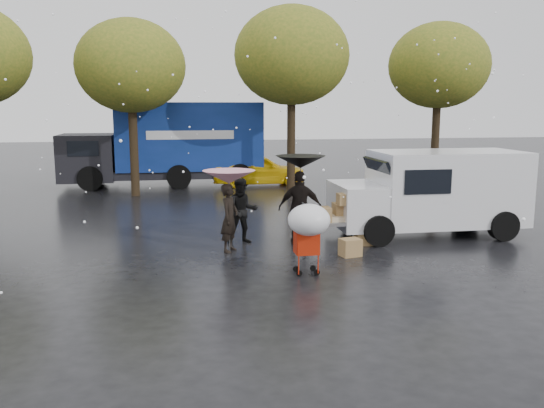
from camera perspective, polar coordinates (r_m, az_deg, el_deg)
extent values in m
plane|color=black|center=(12.71, -0.16, -5.63)|extent=(90.00, 90.00, 0.00)
imported|color=black|center=(13.36, -4.24, -1.38)|extent=(0.60, 0.69, 1.60)
imported|color=black|center=(14.19, -2.96, -0.69)|extent=(0.79, 0.62, 1.61)
imported|color=black|center=(14.05, 2.80, -0.38)|extent=(1.11, 0.59, 1.81)
cylinder|color=#4C4C4C|center=(13.35, -4.24, -1.05)|extent=(0.02, 0.02, 1.75)
cone|color=#ED6185|center=(13.21, -4.29, 2.69)|extent=(1.21, 1.21, 0.30)
sphere|color=#4C4C4C|center=(13.21, -4.29, 2.82)|extent=(0.06, 0.06, 0.06)
cylinder|color=#4C4C4C|center=(14.03, 2.81, 0.07)|extent=(0.02, 0.02, 2.03)
cone|color=black|center=(13.90, 2.84, 4.19)|extent=(1.21, 1.21, 0.30)
sphere|color=#4C4C4C|center=(13.90, 2.84, 4.31)|extent=(0.06, 0.06, 0.06)
cube|color=slate|center=(14.19, 5.94, -1.77)|extent=(1.50, 0.80, 0.08)
cylinder|color=slate|center=(13.96, 2.99, -0.88)|extent=(0.04, 0.04, 0.60)
cube|color=olive|center=(14.33, 7.20, -0.70)|extent=(0.55, 0.45, 0.40)
cube|color=olive|center=(13.97, 4.88, -1.04)|extent=(0.45, 0.40, 0.35)
cube|color=olive|center=(14.03, 7.33, 0.47)|extent=(0.40, 0.35, 0.28)
cube|color=#C8A98A|center=(14.18, 6.14, -1.37)|extent=(0.90, 0.55, 0.12)
cylinder|color=black|center=(13.84, 3.86, -4.03)|extent=(0.16, 0.05, 0.16)
cylinder|color=black|center=(14.45, 3.27, -3.44)|extent=(0.16, 0.05, 0.16)
cylinder|color=black|center=(14.16, 8.60, -3.80)|extent=(0.16, 0.05, 0.16)
cylinder|color=black|center=(14.75, 7.82, -3.23)|extent=(0.16, 0.05, 0.16)
cube|color=red|center=(11.61, 3.44, -3.82)|extent=(0.47, 0.41, 0.45)
cylinder|color=red|center=(11.35, 3.67, -2.22)|extent=(0.42, 0.02, 0.02)
cylinder|color=#4C4C4C|center=(11.36, 3.67, -2.57)|extent=(0.02, 0.02, 0.60)
ellipsoid|color=white|center=(11.32, 3.68, -1.58)|extent=(0.84, 0.84, 0.63)
cylinder|color=black|center=(11.57, 2.71, -6.88)|extent=(0.12, 0.04, 0.12)
cylinder|color=black|center=(11.87, 2.38, -6.45)|extent=(0.12, 0.04, 0.12)
cylinder|color=black|center=(11.65, 4.46, -6.78)|extent=(0.12, 0.04, 0.12)
cylinder|color=black|center=(11.95, 4.08, -6.35)|extent=(0.12, 0.04, 0.12)
cube|color=white|center=(15.75, 16.93, 1.58)|extent=(3.80, 2.00, 1.90)
cube|color=white|center=(14.90, 8.57, -0.11)|extent=(1.20, 1.95, 1.10)
cube|color=black|center=(14.96, 10.65, 3.16)|extent=(0.37, 1.70, 0.67)
cube|color=slate|center=(14.81, 6.50, -1.69)|extent=(0.12, 1.90, 0.25)
cylinder|color=black|center=(14.17, 10.48, -2.60)|extent=(0.76, 0.28, 0.76)
cylinder|color=black|center=(15.93, 8.14, -1.18)|extent=(0.76, 0.28, 0.76)
cylinder|color=black|center=(15.61, 21.94, -2.02)|extent=(0.76, 0.28, 0.76)
cylinder|color=black|center=(17.22, 18.66, -0.78)|extent=(0.76, 0.28, 0.76)
cube|color=navy|center=(24.81, -8.17, 6.70)|extent=(6.00, 2.50, 2.80)
cube|color=black|center=(25.10, -17.78, 4.43)|extent=(2.20, 2.40, 1.90)
cube|color=black|center=(24.93, -10.38, 3.08)|extent=(8.00, 2.30, 0.35)
cube|color=white|center=(23.54, -8.09, 6.79)|extent=(3.50, 0.03, 0.35)
cylinder|color=black|center=(24.02, -17.59, 2.41)|extent=(1.00, 0.30, 1.00)
cylinder|color=black|center=(26.28, -16.92, 3.04)|extent=(1.00, 0.30, 1.00)
cylinder|color=black|center=(23.94, -3.20, 2.83)|extent=(1.00, 0.30, 1.00)
cylinder|color=black|center=(26.21, -3.78, 3.42)|extent=(1.00, 0.30, 1.00)
cube|color=olive|center=(13.17, 7.76, -4.28)|extent=(0.51, 0.44, 0.40)
cube|color=olive|center=(14.27, 9.15, -3.34)|extent=(0.45, 0.36, 0.34)
imported|color=yellow|center=(24.54, -1.33, 3.42)|extent=(3.98, 1.68, 1.34)
cylinder|color=black|center=(22.17, -13.57, 6.54)|extent=(0.32, 0.32, 4.48)
ellipsoid|color=#445D1A|center=(22.19, -13.84, 13.15)|extent=(4.00, 4.00, 3.40)
cylinder|color=black|center=(22.57, 1.91, 7.39)|extent=(0.32, 0.32, 4.90)
ellipsoid|color=#445D1A|center=(22.63, 1.95, 14.49)|extent=(4.40, 4.40, 3.74)
cylinder|color=black|center=(24.49, 15.90, 6.88)|extent=(0.32, 0.32, 4.62)
ellipsoid|color=#445D1A|center=(24.52, 16.19, 13.05)|extent=(4.00, 4.00, 3.40)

